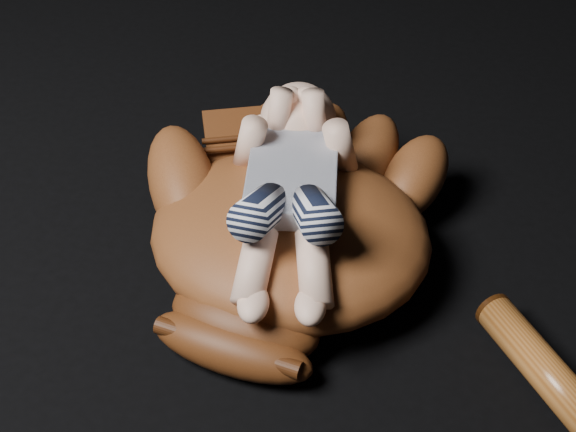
# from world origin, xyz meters

# --- Properties ---
(baseball_glove) EXTENTS (0.53, 0.57, 0.15)m
(baseball_glove) POSITION_xyz_m (-0.12, 0.14, 0.08)
(baseball_glove) COLOR #602E14
(baseball_glove) RESTS_ON ground
(newborn_baby) EXTENTS (0.22, 0.40, 0.15)m
(newborn_baby) POSITION_xyz_m (-0.12, 0.14, 0.13)
(newborn_baby) COLOR beige
(newborn_baby) RESTS_ON baseball_glove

